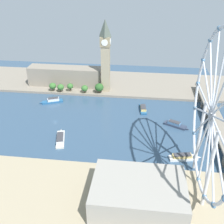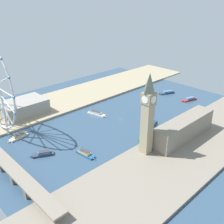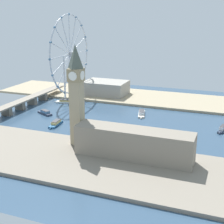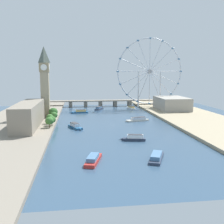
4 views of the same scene
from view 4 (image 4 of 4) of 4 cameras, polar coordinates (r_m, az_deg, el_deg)
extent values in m
plane|color=#334C66|center=(320.73, 0.17, -2.63)|extent=(395.00, 395.00, 0.00)
cube|color=gray|center=(325.45, -19.89, -2.71)|extent=(90.00, 520.00, 3.00)
cube|color=tan|center=(353.23, 18.58, -1.79)|extent=(90.00, 520.00, 3.00)
cube|color=tan|center=(360.07, -14.08, 3.59)|extent=(10.47, 10.47, 59.32)
cube|color=#928260|center=(358.95, -14.29, 9.24)|extent=(12.15, 12.15, 11.64)
pyramid|color=#4C564C|center=(359.61, -14.38, 11.83)|extent=(11.00, 11.00, 20.97)
cylinder|color=white|center=(365.19, -14.17, 9.22)|extent=(7.96, 0.50, 7.96)
cylinder|color=white|center=(352.71, -14.41, 9.25)|extent=(7.96, 0.50, 7.96)
cylinder|color=white|center=(358.28, -13.28, 9.27)|extent=(0.50, 7.96, 7.96)
cylinder|color=white|center=(359.73, -15.29, 9.20)|extent=(0.50, 7.96, 7.96)
cube|color=gray|center=(306.43, -17.36, -0.54)|extent=(22.00, 100.42, 25.62)
cylinder|color=#513823|center=(294.13, -13.19, -2.91)|extent=(0.80, 0.80, 3.69)
ellipsoid|color=#386B2D|center=(293.11, -13.22, -1.85)|extent=(9.25, 9.25, 8.33)
cylinder|color=#513823|center=(305.01, -12.73, -2.53)|extent=(0.80, 0.80, 3.25)
ellipsoid|color=#386B2D|center=(304.08, -12.77, -1.57)|extent=(8.90, 8.90, 8.01)
cylinder|color=#513823|center=(316.98, -13.13, -2.04)|extent=(0.80, 0.80, 4.24)
ellipsoid|color=#386B2D|center=(316.07, -13.16, -1.09)|extent=(8.06, 8.06, 7.25)
cylinder|color=#513823|center=(336.53, -12.27, -1.49)|extent=(0.80, 0.80, 3.27)
ellipsoid|color=#386B2D|center=(335.69, -12.30, -0.63)|extent=(8.77, 8.77, 7.89)
cylinder|color=#513823|center=(355.19, -12.42, -0.97)|extent=(0.80, 0.80, 3.43)
ellipsoid|color=#285623|center=(354.24, -12.46, 0.03)|extent=(11.40, 11.40, 10.26)
torus|color=silver|center=(467.67, 8.07, 8.60)|extent=(113.46, 2.14, 113.46)
cylinder|color=#99999E|center=(467.67, 8.07, 8.60)|extent=(6.68, 3.00, 6.68)
cylinder|color=silver|center=(475.84, 11.34, 8.51)|extent=(55.66, 1.28, 1.28)
cylinder|color=silver|center=(475.32, 11.13, 9.80)|extent=(51.92, 1.28, 22.49)
cylinder|color=silver|center=(473.77, 10.46, 10.92)|extent=(40.27, 1.28, 40.27)
cylinder|color=silver|center=(471.41, 9.41, 11.69)|extent=(22.49, 1.28, 51.92)
cylinder|color=silver|center=(468.59, 8.14, 12.00)|extent=(1.28, 1.28, 55.66)
cylinder|color=silver|center=(465.74, 6.85, 11.79)|extent=(22.49, 1.28, 51.92)
cylinder|color=silver|center=(463.30, 5.73, 11.08)|extent=(40.27, 1.28, 40.27)
cylinder|color=silver|center=(461.64, 4.97, 9.97)|extent=(51.92, 1.28, 22.49)
cylinder|color=silver|center=(461.03, 4.70, 8.66)|extent=(55.66, 1.28, 1.28)
cylinder|color=silver|center=(461.56, 4.94, 7.33)|extent=(51.92, 1.28, 22.49)
cylinder|color=silver|center=(463.15, 5.66, 6.21)|extent=(40.27, 1.28, 40.27)
cylinder|color=silver|center=(465.56, 6.73, 5.46)|extent=(22.49, 1.28, 51.92)
cylinder|color=silver|center=(468.39, 8.00, 5.19)|extent=(1.28, 1.28, 55.66)
cylinder|color=silver|center=(471.23, 9.26, 5.44)|extent=(22.49, 1.28, 51.92)
cylinder|color=silver|center=(473.63, 10.33, 6.16)|extent=(40.27, 1.28, 40.27)
cylinder|color=silver|center=(475.25, 11.06, 7.24)|extent=(51.92, 1.28, 22.49)
ellipsoid|color=teal|center=(485.48, 14.48, 8.41)|extent=(4.80, 3.20, 3.20)
ellipsoid|color=teal|center=(484.46, 14.10, 10.94)|extent=(4.80, 3.20, 3.20)
ellipsoid|color=teal|center=(481.41, 12.81, 13.16)|extent=(4.80, 3.20, 3.20)
ellipsoid|color=teal|center=(476.75, 10.75, 14.73)|extent=(4.80, 3.20, 3.20)
ellipsoid|color=teal|center=(471.17, 8.21, 15.38)|extent=(4.80, 3.20, 3.20)
ellipsoid|color=teal|center=(465.48, 5.59, 14.99)|extent=(4.80, 3.20, 3.20)
ellipsoid|color=teal|center=(460.57, 3.31, 13.57)|extent=(4.80, 3.20, 3.20)
ellipsoid|color=teal|center=(457.23, 1.78, 11.35)|extent=(4.80, 3.20, 3.20)
ellipsoid|color=teal|center=(455.99, 1.24, 8.68)|extent=(4.80, 3.20, 3.20)
ellipsoid|color=teal|center=(457.07, 1.75, 6.01)|extent=(4.80, 3.20, 3.20)
ellipsoid|color=teal|center=(460.29, 3.23, 3.77)|extent=(4.80, 3.20, 3.20)
ellipsoid|color=teal|center=(465.11, 5.41, 2.30)|extent=(4.80, 3.20, 3.20)
ellipsoid|color=teal|center=(470.77, 7.93, 1.81)|extent=(4.80, 3.20, 3.20)
ellipsoid|color=teal|center=(476.39, 10.41, 2.34)|extent=(4.80, 3.20, 3.20)
ellipsoid|color=teal|center=(481.13, 12.50, 3.78)|extent=(4.80, 3.20, 3.20)
ellipsoid|color=teal|center=(484.31, 13.92, 5.91)|extent=(4.80, 3.20, 3.20)
cylinder|color=silver|center=(474.09, 10.27, 4.89)|extent=(2.40, 2.40, 60.43)
cylinder|color=silver|center=(463.73, 5.66, 4.91)|extent=(2.40, 2.40, 60.43)
cube|color=gray|center=(435.54, 12.67, 1.81)|extent=(43.82, 63.25, 19.58)
cube|color=gray|center=(486.95, -2.51, 2.44)|extent=(207.00, 13.83, 2.00)
cube|color=#70685B|center=(485.94, -8.86, 1.64)|extent=(6.00, 12.45, 9.61)
cube|color=#70685B|center=(486.02, -5.68, 1.70)|extent=(6.00, 12.45, 9.61)
cube|color=#70685B|center=(487.60, -2.50, 1.76)|extent=(6.00, 12.45, 9.61)
cube|color=#70685B|center=(490.65, 0.64, 1.81)|extent=(6.00, 12.45, 9.61)
cube|color=#70685B|center=(495.17, 3.74, 1.85)|extent=(6.00, 12.45, 9.61)
cube|color=beige|center=(342.46, 5.49, -1.79)|extent=(29.89, 14.39, 1.93)
cone|color=beige|center=(335.22, 2.93, -1.98)|extent=(5.52, 3.15, 1.93)
cube|color=silver|center=(342.69, 5.71, -1.37)|extent=(19.91, 10.77, 3.00)
cube|color=#38383D|center=(342.41, 5.71, -1.09)|extent=(18.00, 10.02, 0.33)
cube|color=#B22D28|center=(188.50, -4.02, -10.28)|extent=(14.20, 27.83, 2.42)
cone|color=#B22D28|center=(203.03, -3.09, -8.89)|extent=(3.63, 5.31, 2.42)
cube|color=teal|center=(186.44, -4.12, -9.66)|extent=(10.06, 16.67, 2.73)
cube|color=#2D384C|center=(196.30, 9.51, -9.69)|extent=(18.31, 28.83, 1.92)
cone|color=#2D384C|center=(211.78, 10.02, -8.34)|extent=(3.77, 5.40, 1.92)
cube|color=teal|center=(194.24, 9.48, -9.15)|extent=(12.93, 18.57, 2.83)
cube|color=#2D384C|center=(245.06, 4.74, -5.87)|extent=(21.15, 8.81, 2.36)
cone|color=#2D384C|center=(245.21, 1.93, -5.83)|extent=(4.11, 3.06, 2.36)
cube|color=white|center=(244.39, 4.99, -5.23)|extent=(15.02, 6.84, 3.29)
cube|color=#38383D|center=(243.97, 5.00, -4.81)|extent=(13.56, 6.36, 0.32)
cube|color=#2D384C|center=(447.25, -2.78, 0.67)|extent=(16.83, 24.11, 2.23)
cone|color=#2D384C|center=(459.80, -2.15, 0.89)|extent=(3.89, 4.77, 2.23)
cube|color=teal|center=(445.86, -2.84, 0.95)|extent=(11.26, 14.55, 2.52)
cube|color=#38383D|center=(445.66, -2.84, 1.15)|extent=(10.41, 13.24, 0.56)
cube|color=#235684|center=(300.80, -7.87, -3.24)|extent=(16.72, 26.09, 2.19)
cone|color=#235684|center=(287.60, -6.71, -3.76)|extent=(3.84, 5.06, 2.19)
cube|color=silver|center=(301.40, -7.98, -2.68)|extent=(11.13, 15.26, 3.32)
cube|color=#38383D|center=(301.05, -7.99, -2.34)|extent=(10.31, 13.86, 0.39)
cube|color=white|center=(457.28, 4.11, 0.84)|extent=(10.96, 25.38, 2.42)
cone|color=white|center=(470.44, 3.46, 1.06)|extent=(3.18, 4.79, 2.42)
cube|color=#DBB766|center=(455.84, 4.17, 1.12)|extent=(8.48, 17.33, 2.36)
cube|color=#38383D|center=(455.66, 4.18, 1.30)|extent=(7.92, 15.65, 0.52)
cube|color=#235684|center=(411.62, -6.87, -0.06)|extent=(25.34, 9.54, 2.17)
cone|color=#235684|center=(410.29, -8.87, -0.13)|extent=(4.65, 2.61, 2.17)
cube|color=#DBB766|center=(411.41, -6.71, 0.28)|extent=(15.70, 7.44, 2.71)
cube|color=#38383D|center=(411.18, -6.71, 0.50)|extent=(14.16, 7.01, 0.52)
camera|label=1|loc=(501.11, 28.52, 17.53)|focal=42.73mm
camera|label=2|loc=(602.04, -27.91, 17.76)|focal=42.40mm
camera|label=3|loc=(377.19, -62.08, 13.07)|focal=52.68mm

